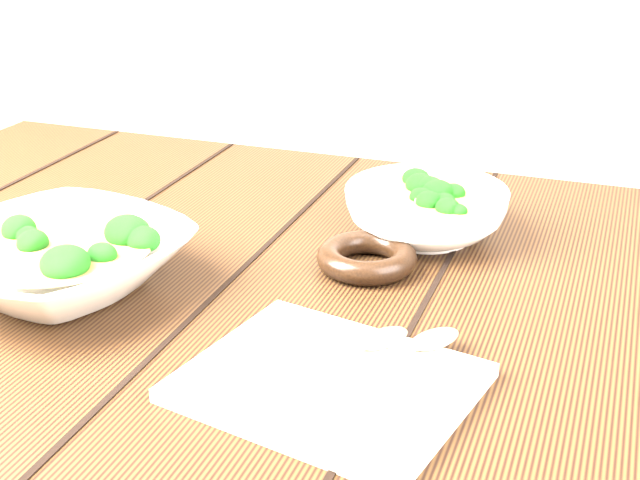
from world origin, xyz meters
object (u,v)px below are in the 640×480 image
soup_bowl_back (426,210)px  soup_bowl_front (58,259)px  table (265,368)px  trivet (367,257)px  napkin (328,383)px

soup_bowl_back → soup_bowl_front: bearing=-140.9°
table → trivet: bearing=21.8°
trivet → napkin: size_ratio=0.48×
soup_bowl_front → soup_bowl_back: size_ratio=1.22×
soup_bowl_front → trivet: soup_bowl_front is taller
trivet → napkin: trivet is taller
soup_bowl_front → napkin: bearing=-15.0°
trivet → soup_bowl_front: bearing=-151.8°
soup_bowl_front → napkin: size_ratio=1.33×
table → trivet: (0.10, 0.04, 0.13)m
napkin → trivet: bearing=111.2°
table → soup_bowl_back: 0.25m
soup_bowl_back → table: bearing=-133.4°
trivet → napkin: 0.24m
soup_bowl_front → soup_bowl_back: bearing=39.1°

